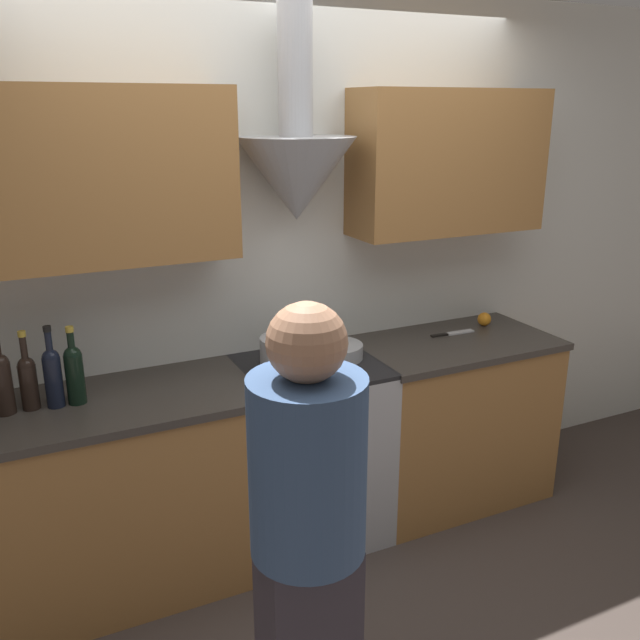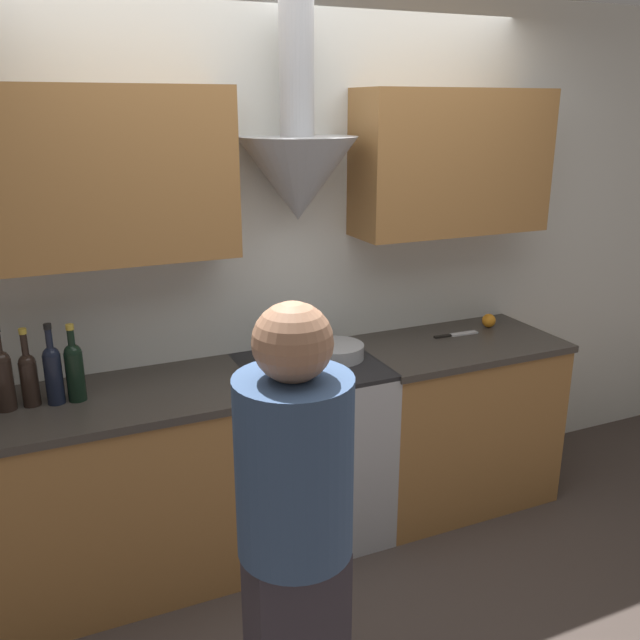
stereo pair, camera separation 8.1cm
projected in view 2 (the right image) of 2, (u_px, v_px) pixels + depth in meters
name	position (u px, v px, depth m)	size (l,w,h in m)	color
ground_plane	(341.00, 569.00, 3.17)	(12.00, 12.00, 0.00)	#423833
wall_back	(284.00, 239.00, 3.25)	(8.40, 0.55, 2.60)	silver
counter_left	(124.00, 490.00, 2.98)	(1.19, 0.62, 0.90)	#9E6B38
counter_right	(453.00, 420.00, 3.65)	(1.04, 0.62, 0.90)	#9E6B38
stove_range	(312.00, 449.00, 3.33)	(0.64, 0.60, 0.90)	#A8AAAF
wine_bottle_1	(2.00, 377.00, 2.68)	(0.08, 0.08, 0.35)	black
wine_bottle_2	(29.00, 376.00, 2.72)	(0.07, 0.07, 0.33)	black
wine_bottle_3	(53.00, 371.00, 2.74)	(0.07, 0.07, 0.34)	black
wine_bottle_4	(75.00, 369.00, 2.77)	(0.07, 0.07, 0.33)	black
stock_pot	(285.00, 355.00, 3.08)	(0.23, 0.23, 0.17)	#A8AAAF
mixing_bowl	(336.00, 351.00, 3.26)	(0.27, 0.27, 0.07)	#A8AAAF
orange_fruit	(489.00, 321.00, 3.72)	(0.07, 0.07, 0.07)	orange
chefs_knife	(456.00, 335.00, 3.60)	(0.26, 0.04, 0.01)	silver
person_foreground_left	(295.00, 547.00, 1.89)	(0.32, 0.32, 1.60)	#38333D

